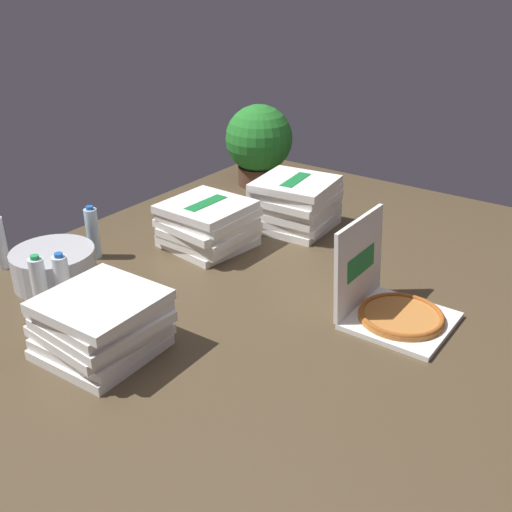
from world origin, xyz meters
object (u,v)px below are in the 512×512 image
at_px(pizza_stack_left_far, 295,204).
at_px(water_bottle_2, 40,286).
at_px(water_bottle_1, 0,243).
at_px(water_bottle_3, 63,284).
at_px(potted_plant, 259,142).
at_px(open_pizza_box, 390,304).
at_px(pizza_stack_left_near, 208,225).
at_px(ice_bucket, 54,267).
at_px(water_bottle_0, 93,233).
at_px(pizza_stack_right_far, 101,324).

distance_m(pizza_stack_left_far, water_bottle_2, 1.33).
xyz_separation_m(water_bottle_1, water_bottle_3, (-0.08, -0.54, 0.00)).
bearing_deg(water_bottle_2, potted_plant, 6.83).
distance_m(water_bottle_1, water_bottle_3, 0.54).
distance_m(open_pizza_box, potted_plant, 1.64).
height_order(open_pizza_box, pizza_stack_left_far, open_pizza_box).
height_order(pizza_stack_left_near, ice_bucket, pizza_stack_left_near).
xyz_separation_m(open_pizza_box, water_bottle_3, (-0.68, 1.05, 0.05)).
relative_size(water_bottle_0, water_bottle_1, 1.00).
xyz_separation_m(pizza_stack_right_far, ice_bucket, (0.22, 0.55, -0.04)).
distance_m(open_pizza_box, water_bottle_2, 1.33).
height_order(ice_bucket, water_bottle_2, water_bottle_2).
height_order(pizza_stack_right_far, pizza_stack_left_near, pizza_stack_left_near).
bearing_deg(water_bottle_0, water_bottle_3, -143.85).
bearing_deg(open_pizza_box, water_bottle_2, 124.08).
bearing_deg(ice_bucket, open_pizza_box, -66.47).
bearing_deg(water_bottle_1, pizza_stack_left_near, -40.52).
distance_m(open_pizza_box, water_bottle_1, 1.69).
distance_m(pizza_stack_left_far, water_bottle_1, 1.40).
height_order(pizza_stack_left_far, water_bottle_0, pizza_stack_left_far).
relative_size(water_bottle_3, potted_plant, 0.52).
distance_m(pizza_stack_right_far, potted_plant, 1.85).
height_order(open_pizza_box, water_bottle_0, open_pizza_box).
distance_m(pizza_stack_right_far, water_bottle_3, 0.33).
bearing_deg(pizza_stack_right_far, water_bottle_2, 85.43).
xyz_separation_m(water_bottle_3, potted_plant, (1.66, 0.26, 0.14)).
bearing_deg(pizza_stack_left_far, open_pizza_box, -125.07).
bearing_deg(water_bottle_1, pizza_stack_left_far, -35.30).
xyz_separation_m(pizza_stack_left_near, ice_bucket, (-0.66, 0.30, -0.04)).
height_order(open_pizza_box, water_bottle_3, open_pizza_box).
xyz_separation_m(open_pizza_box, potted_plant, (0.98, 1.31, 0.19)).
height_order(pizza_stack_right_far, water_bottle_1, water_bottle_1).
height_order(ice_bucket, water_bottle_3, water_bottle_3).
xyz_separation_m(open_pizza_box, water_bottle_2, (-0.75, 1.10, 0.05)).
relative_size(pizza_stack_left_far, ice_bucket, 1.21).
relative_size(ice_bucket, water_bottle_2, 1.38).
distance_m(pizza_stack_right_far, water_bottle_0, 0.77).
bearing_deg(ice_bucket, water_bottle_2, -137.81).
height_order(pizza_stack_left_near, water_bottle_2, water_bottle_2).
bearing_deg(potted_plant, water_bottle_0, 179.06).
bearing_deg(pizza_stack_left_near, water_bottle_1, 139.48).
relative_size(open_pizza_box, water_bottle_3, 1.54).
bearing_deg(water_bottle_1, water_bottle_0, -39.33).
distance_m(pizza_stack_right_far, water_bottle_2, 0.38).
xyz_separation_m(ice_bucket, water_bottle_3, (-0.13, -0.23, 0.05)).
distance_m(pizza_stack_left_far, potted_plant, 0.70).
distance_m(ice_bucket, water_bottle_3, 0.27).
bearing_deg(potted_plant, water_bottle_1, 170.18).
bearing_deg(water_bottle_2, water_bottle_3, -41.93).
relative_size(pizza_stack_left_near, water_bottle_0, 1.67).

